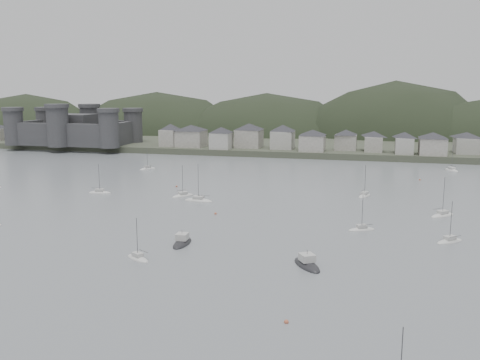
# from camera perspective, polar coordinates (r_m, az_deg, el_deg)

# --- Properties ---
(ground) EXTENTS (900.00, 900.00, 0.00)m
(ground) POSITION_cam_1_polar(r_m,az_deg,el_deg) (92.57, -11.82, -11.62)
(ground) COLOR slate
(ground) RESTS_ON ground
(far_shore_land) EXTENTS (900.00, 250.00, 3.00)m
(far_shore_land) POSITION_cam_1_polar(r_m,az_deg,el_deg) (375.31, 8.38, 5.04)
(far_shore_land) COLOR #383D2D
(far_shore_land) RESTS_ON ground
(forested_ridge) EXTENTS (851.55, 103.94, 102.57)m
(forested_ridge) POSITION_cam_1_polar(r_m,az_deg,el_deg) (350.88, 8.67, 2.58)
(forested_ridge) COLOR black
(forested_ridge) RESTS_ON ground
(castle) EXTENTS (66.00, 43.00, 20.00)m
(castle) POSITION_cam_1_polar(r_m,az_deg,el_deg) (302.72, -17.43, 5.29)
(castle) COLOR #38383B
(castle) RESTS_ON far_shore_land
(waterfront_town) EXTENTS (451.48, 28.46, 12.92)m
(waterfront_town) POSITION_cam_1_polar(r_m,az_deg,el_deg) (261.72, 16.89, 4.13)
(waterfront_town) COLOR gray
(waterfront_town) RESTS_ON far_shore_land
(moored_fleet) EXTENTS (250.28, 179.33, 13.25)m
(moored_fleet) POSITION_cam_1_polar(r_m,az_deg,el_deg) (148.80, -8.93, -3.13)
(moored_fleet) COLOR silver
(moored_fleet) RESTS_ON ground
(motor_launch_near) EXTENTS (7.68, 9.47, 4.16)m
(motor_launch_near) POSITION_cam_1_polar(r_m,az_deg,el_deg) (102.89, 7.25, -9.07)
(motor_launch_near) COLOR black
(motor_launch_near) RESTS_ON ground
(motor_launch_far) EXTENTS (3.53, 8.92, 4.09)m
(motor_launch_far) POSITION_cam_1_polar(r_m,az_deg,el_deg) (116.49, -6.27, -6.75)
(motor_launch_far) COLOR black
(motor_launch_far) RESTS_ON ground
(mooring_buoys) EXTENTS (176.71, 130.02, 0.70)m
(mooring_buoys) POSITION_cam_1_polar(r_m,az_deg,el_deg) (144.71, 1.50, -3.40)
(mooring_buoys) COLOR #B4593C
(mooring_buoys) RESTS_ON ground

